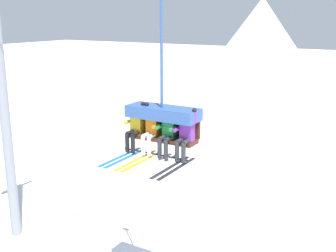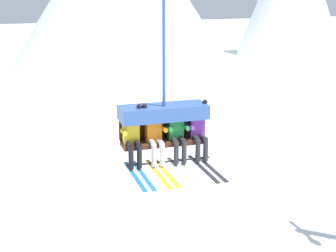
{
  "view_description": "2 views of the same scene",
  "coord_description": "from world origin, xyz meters",
  "px_view_note": "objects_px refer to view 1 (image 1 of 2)",
  "views": [
    {
      "loc": [
        5.98,
        -9.47,
        8.04
      ],
      "look_at": [
        0.95,
        -0.99,
        5.45
      ],
      "focal_mm": 45.0,
      "sensor_mm": 36.0,
      "label": 1
    },
    {
      "loc": [
        -2.4,
        -10.89,
        8.38
      ],
      "look_at": [
        0.76,
        -0.73,
        5.38
      ],
      "focal_mm": 55.0,
      "sensor_mm": 36.0,
      "label": 2
    }
  ],
  "objects_px": {
    "skier_yellow": "(135,127)",
    "skier_green": "(167,133)",
    "lift_tower_near": "(3,107)",
    "skier_purple": "(185,135)",
    "skier_orange": "(151,129)",
    "chairlift_chair": "(163,115)"
  },
  "relations": [
    {
      "from": "skier_green",
      "to": "skier_purple",
      "type": "bearing_deg",
      "value": 0.8
    },
    {
      "from": "skier_green",
      "to": "skier_purple",
      "type": "relative_size",
      "value": 1.0
    },
    {
      "from": "skier_yellow",
      "to": "skier_purple",
      "type": "bearing_deg",
      "value": 0.0
    },
    {
      "from": "skier_orange",
      "to": "skier_green",
      "type": "distance_m",
      "value": 0.49
    },
    {
      "from": "skier_yellow",
      "to": "skier_green",
      "type": "distance_m",
      "value": 0.97
    },
    {
      "from": "lift_tower_near",
      "to": "skier_purple",
      "type": "bearing_deg",
      "value": -6.82
    },
    {
      "from": "lift_tower_near",
      "to": "skier_green",
      "type": "relative_size",
      "value": 5.64
    },
    {
      "from": "lift_tower_near",
      "to": "skier_purple",
      "type": "relative_size",
      "value": 5.64
    },
    {
      "from": "skier_yellow",
      "to": "skier_green",
      "type": "height_order",
      "value": "skier_yellow"
    },
    {
      "from": "skier_yellow",
      "to": "skier_orange",
      "type": "distance_m",
      "value": 0.48
    },
    {
      "from": "chairlift_chair",
      "to": "skier_green",
      "type": "height_order",
      "value": "chairlift_chair"
    },
    {
      "from": "lift_tower_near",
      "to": "chairlift_chair",
      "type": "relative_size",
      "value": 2.05
    },
    {
      "from": "skier_purple",
      "to": "skier_yellow",
      "type": "bearing_deg",
      "value": 180.0
    },
    {
      "from": "chairlift_chair",
      "to": "skier_yellow",
      "type": "bearing_deg",
      "value": -163.69
    },
    {
      "from": "lift_tower_near",
      "to": "skier_orange",
      "type": "relative_size",
      "value": 5.64
    },
    {
      "from": "lift_tower_near",
      "to": "skier_purple",
      "type": "xyz_separation_m",
      "value": [
        7.73,
        -0.93,
        0.32
      ]
    },
    {
      "from": "skier_yellow",
      "to": "skier_green",
      "type": "xyz_separation_m",
      "value": [
        0.97,
        -0.01,
        -0.02
      ]
    },
    {
      "from": "lift_tower_near",
      "to": "skier_yellow",
      "type": "bearing_deg",
      "value": -8.39
    },
    {
      "from": "skier_orange",
      "to": "skier_yellow",
      "type": "bearing_deg",
      "value": 180.0
    },
    {
      "from": "lift_tower_near",
      "to": "chairlift_chair",
      "type": "distance_m",
      "value": 7.07
    },
    {
      "from": "skier_orange",
      "to": "skier_purple",
      "type": "height_order",
      "value": "same"
    },
    {
      "from": "skier_orange",
      "to": "skier_green",
      "type": "bearing_deg",
      "value": -0.8
    }
  ]
}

